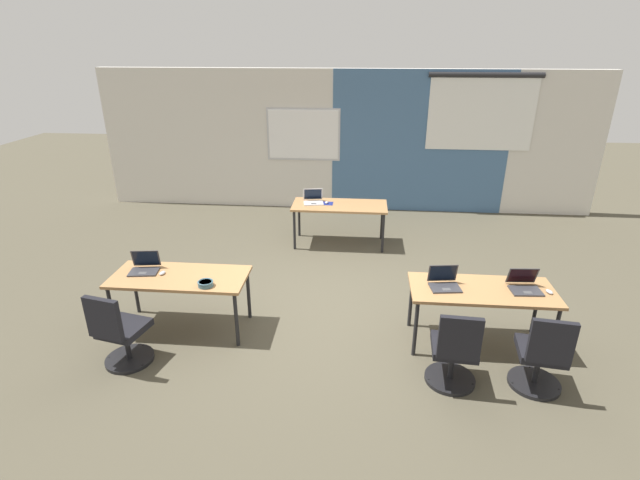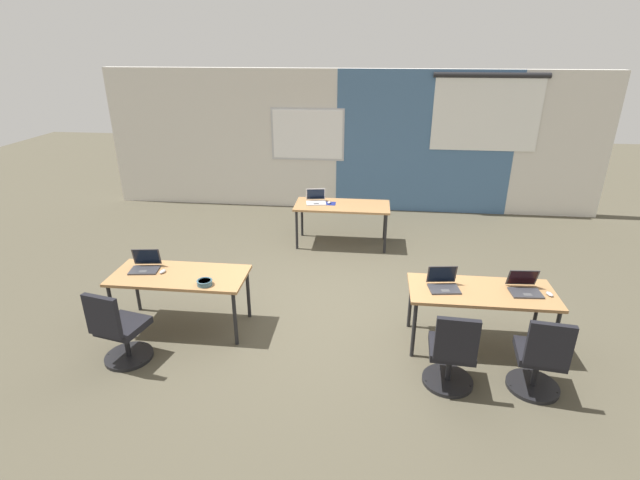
{
  "view_description": "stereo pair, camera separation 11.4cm",
  "coord_description": "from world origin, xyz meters",
  "px_view_note": "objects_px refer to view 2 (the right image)",
  "views": [
    {
      "loc": [
        0.36,
        -5.38,
        3.27
      ],
      "look_at": [
        -0.14,
        0.09,
        0.95
      ],
      "focal_mm": 26.42,
      "sensor_mm": 36.0,
      "label": 1
    },
    {
      "loc": [
        0.47,
        -5.37,
        3.27
      ],
      "look_at": [
        -0.14,
        0.09,
        0.95
      ],
      "focal_mm": 26.42,
      "sensor_mm": 36.0,
      "label": 2
    }
  ],
  "objects_px": {
    "laptop_near_left_end": "(145,265)",
    "chair_near_right_end": "(540,362)",
    "desk_near_left": "(180,279)",
    "mouse_far_left": "(329,202)",
    "chair_near_right_inner": "(452,356)",
    "laptop_near_right_end": "(525,287)",
    "laptop_near_right_inner": "(443,284)",
    "desk_far_center": "(342,208)",
    "mouse_near_left_end": "(163,271)",
    "mouse_near_right_end": "(550,294)",
    "snack_bowl": "(205,282)",
    "chair_near_left_end": "(120,333)",
    "laptop_far_left": "(316,200)",
    "desk_near_right": "(481,295)"
  },
  "relations": [
    {
      "from": "laptop_near_left_end",
      "to": "chair_near_right_end",
      "type": "height_order",
      "value": "laptop_near_left_end"
    },
    {
      "from": "desk_near_right",
      "to": "chair_near_right_inner",
      "type": "relative_size",
      "value": 1.74
    },
    {
      "from": "laptop_near_right_end",
      "to": "chair_near_right_end",
      "type": "xyz_separation_m",
      "value": [
        -0.01,
        -0.8,
        -0.39
      ]
    },
    {
      "from": "laptop_near_right_inner",
      "to": "desk_near_left",
      "type": "bearing_deg",
      "value": 172.25
    },
    {
      "from": "laptop_near_left_end",
      "to": "chair_near_left_end",
      "type": "relative_size",
      "value": 0.4
    },
    {
      "from": "laptop_near_right_end",
      "to": "desk_far_center",
      "type": "bearing_deg",
      "value": 124.39
    },
    {
      "from": "mouse_far_left",
      "to": "chair_near_left_end",
      "type": "distance_m",
      "value": 4.09
    },
    {
      "from": "laptop_far_left",
      "to": "chair_near_right_end",
      "type": "height_order",
      "value": "laptop_far_left"
    },
    {
      "from": "laptop_near_left_end",
      "to": "laptop_near_right_end",
      "type": "bearing_deg",
      "value": -8.82
    },
    {
      "from": "desk_far_center",
      "to": "mouse_near_left_end",
      "type": "bearing_deg",
      "value": -125.17
    },
    {
      "from": "laptop_far_left",
      "to": "chair_near_right_inner",
      "type": "xyz_separation_m",
      "value": [
        1.8,
        -3.64,
        -0.39
      ]
    },
    {
      "from": "desk_far_center",
      "to": "desk_near_right",
      "type": "bearing_deg",
      "value": -57.99
    },
    {
      "from": "desk_near_left",
      "to": "mouse_near_right_end",
      "type": "height_order",
      "value": "mouse_near_right_end"
    },
    {
      "from": "desk_near_right",
      "to": "laptop_far_left",
      "type": "height_order",
      "value": "laptop_far_left"
    },
    {
      "from": "mouse_near_left_end",
      "to": "chair_near_left_end",
      "type": "height_order",
      "value": "chair_near_left_end"
    },
    {
      "from": "chair_near_right_inner",
      "to": "mouse_near_left_end",
      "type": "bearing_deg",
      "value": -9.88
    },
    {
      "from": "laptop_far_left",
      "to": "mouse_near_left_end",
      "type": "bearing_deg",
      "value": -127.89
    },
    {
      "from": "desk_near_left",
      "to": "chair_near_right_inner",
      "type": "xyz_separation_m",
      "value": [
        3.1,
        -0.78,
        -0.28
      ]
    },
    {
      "from": "laptop_far_left",
      "to": "mouse_far_left",
      "type": "distance_m",
      "value": 0.23
    },
    {
      "from": "mouse_far_left",
      "to": "laptop_near_right_inner",
      "type": "distance_m",
      "value": 3.22
    },
    {
      "from": "desk_far_center",
      "to": "chair_near_left_end",
      "type": "xyz_separation_m",
      "value": [
        -2.15,
        -3.56,
        -0.28
      ]
    },
    {
      "from": "laptop_near_right_inner",
      "to": "laptop_near_left_end",
      "type": "xyz_separation_m",
      "value": [
        -3.53,
        0.08,
        -0.0
      ]
    },
    {
      "from": "laptop_near_right_end",
      "to": "snack_bowl",
      "type": "distance_m",
      "value": 3.57
    },
    {
      "from": "laptop_near_right_end",
      "to": "mouse_near_right_end",
      "type": "relative_size",
      "value": 3.12
    },
    {
      "from": "laptop_far_left",
      "to": "mouse_far_left",
      "type": "relative_size",
      "value": 3.67
    },
    {
      "from": "desk_near_left",
      "to": "laptop_near_right_inner",
      "type": "height_order",
      "value": "laptop_near_right_inner"
    },
    {
      "from": "desk_far_center",
      "to": "mouse_near_right_end",
      "type": "height_order",
      "value": "mouse_near_right_end"
    },
    {
      "from": "desk_far_center",
      "to": "mouse_near_left_end",
      "type": "height_order",
      "value": "mouse_near_left_end"
    },
    {
      "from": "desk_near_left",
      "to": "chair_near_right_inner",
      "type": "relative_size",
      "value": 1.74
    },
    {
      "from": "laptop_near_right_end",
      "to": "snack_bowl",
      "type": "relative_size",
      "value": 1.98
    },
    {
      "from": "desk_near_left",
      "to": "mouse_far_left",
      "type": "height_order",
      "value": "mouse_far_left"
    },
    {
      "from": "desk_far_center",
      "to": "laptop_near_left_end",
      "type": "xyz_separation_m",
      "value": [
        -2.21,
        -2.71,
        0.11
      ]
    },
    {
      "from": "laptop_near_left_end",
      "to": "mouse_near_right_end",
      "type": "distance_m",
      "value": 4.67
    },
    {
      "from": "desk_far_center",
      "to": "laptop_far_left",
      "type": "relative_size",
      "value": 4.24
    },
    {
      "from": "desk_near_left",
      "to": "mouse_far_left",
      "type": "distance_m",
      "value": 3.22
    },
    {
      "from": "chair_near_left_end",
      "to": "desk_far_center",
      "type": "bearing_deg",
      "value": -108.87
    },
    {
      "from": "laptop_near_right_end",
      "to": "mouse_near_right_end",
      "type": "height_order",
      "value": "laptop_near_right_end"
    },
    {
      "from": "desk_near_left",
      "to": "laptop_near_right_end",
      "type": "relative_size",
      "value": 4.55
    },
    {
      "from": "mouse_near_right_end",
      "to": "snack_bowl",
      "type": "bearing_deg",
      "value": -177.15
    },
    {
      "from": "desk_far_center",
      "to": "mouse_near_left_end",
      "type": "distance_m",
      "value": 3.41
    },
    {
      "from": "laptop_far_left",
      "to": "laptop_near_right_inner",
      "type": "xyz_separation_m",
      "value": [
        1.78,
        -2.85,
        0.0
      ]
    },
    {
      "from": "mouse_near_right_end",
      "to": "desk_near_left",
      "type": "bearing_deg",
      "value": 179.55
    },
    {
      "from": "mouse_near_right_end",
      "to": "chair_near_right_end",
      "type": "distance_m",
      "value": 0.86
    },
    {
      "from": "chair_near_right_inner",
      "to": "laptop_near_right_end",
      "type": "bearing_deg",
      "value": -133.19
    },
    {
      "from": "mouse_near_left_end",
      "to": "chair_near_right_inner",
      "type": "bearing_deg",
      "value": -13.54
    },
    {
      "from": "mouse_near_left_end",
      "to": "mouse_near_right_end",
      "type": "xyz_separation_m",
      "value": [
        4.42,
        -0.05,
        0.0
      ]
    },
    {
      "from": "desk_near_right",
      "to": "chair_near_right_end",
      "type": "distance_m",
      "value": 0.93
    },
    {
      "from": "mouse_near_right_end",
      "to": "laptop_near_right_end",
      "type": "bearing_deg",
      "value": 166.16
    },
    {
      "from": "desk_near_right",
      "to": "laptop_near_right_end",
      "type": "xyz_separation_m",
      "value": [
        0.46,
        0.03,
        0.11
      ]
    },
    {
      "from": "laptop_near_right_inner",
      "to": "chair_near_left_end",
      "type": "relative_size",
      "value": 0.4
    }
  ]
}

